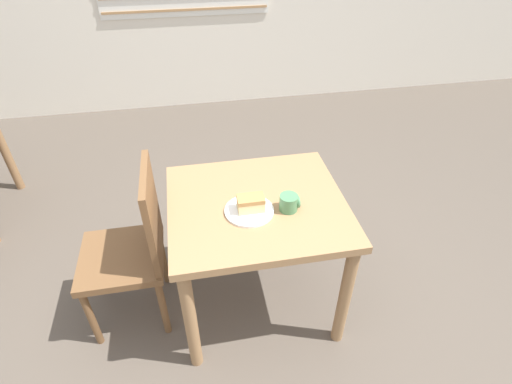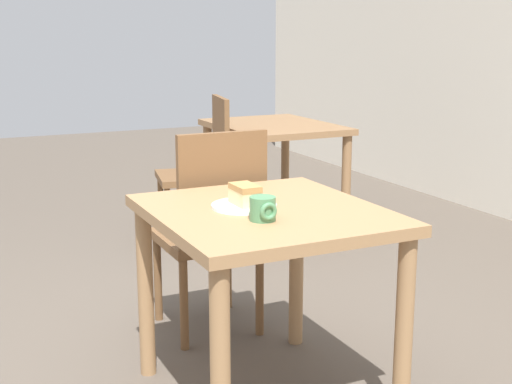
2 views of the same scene
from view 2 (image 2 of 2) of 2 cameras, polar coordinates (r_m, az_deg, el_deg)
dining_table_near at (r=2.47m, az=0.76°, el=-4.01°), size 0.83×0.75×0.71m
dining_table_far at (r=4.73m, az=1.44°, el=4.13°), size 0.93×0.71×0.70m
chair_near_window at (r=3.05m, az=-3.48°, el=-2.83°), size 0.41×0.41×0.91m
chair_far_corner at (r=4.43m, az=-4.28°, el=2.09°), size 0.48×0.48×0.91m
plate at (r=2.46m, az=-0.97°, el=-1.11°), size 0.23×0.23×0.01m
cake_slice at (r=2.44m, az=-0.88°, el=-0.20°), size 0.12×0.07×0.07m
coffee_mug at (r=2.28m, az=0.57°, el=-1.35°), size 0.09×0.09×0.08m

